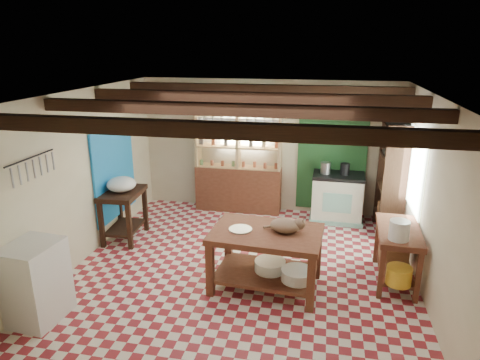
% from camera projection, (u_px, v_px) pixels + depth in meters
% --- Properties ---
extents(floor, '(5.00, 5.00, 0.02)m').
position_uv_depth(floor, '(243.00, 268.00, 6.49)').
color(floor, maroon).
rests_on(floor, ground).
extents(ceiling, '(5.00, 5.00, 0.02)m').
position_uv_depth(ceiling, '(244.00, 94.00, 5.69)').
color(ceiling, '#414146').
rests_on(ceiling, wall_back).
extents(wall_back, '(5.00, 0.04, 2.60)m').
position_uv_depth(wall_back, '(268.00, 147.00, 8.42)').
color(wall_back, beige).
rests_on(wall_back, floor).
extents(wall_front, '(5.00, 0.04, 2.60)m').
position_uv_depth(wall_front, '(189.00, 275.00, 3.75)').
color(wall_front, beige).
rests_on(wall_front, floor).
extents(wall_left, '(0.04, 5.00, 2.60)m').
position_uv_depth(wall_left, '(84.00, 176.00, 6.56)').
color(wall_left, beige).
rests_on(wall_left, floor).
extents(wall_right, '(0.04, 5.00, 2.60)m').
position_uv_depth(wall_right, '(430.00, 198.00, 5.62)').
color(wall_right, beige).
rests_on(wall_right, floor).
extents(ceiling_beams, '(5.00, 3.80, 0.15)m').
position_uv_depth(ceiling_beams, '(244.00, 103.00, 5.73)').
color(ceiling_beams, black).
rests_on(ceiling_beams, ceiling).
extents(blue_wall_patch, '(0.04, 1.40, 1.60)m').
position_uv_depth(blue_wall_patch, '(114.00, 172.00, 7.46)').
color(blue_wall_patch, blue).
rests_on(blue_wall_patch, wall_left).
extents(green_wall_patch, '(1.30, 0.04, 2.30)m').
position_uv_depth(green_wall_patch, '(332.00, 152.00, 8.17)').
color(green_wall_patch, '#1E4B23').
rests_on(green_wall_patch, wall_back).
extents(window_back, '(0.90, 0.02, 0.80)m').
position_uv_depth(window_back, '(243.00, 126.00, 8.38)').
color(window_back, silver).
rests_on(window_back, wall_back).
extents(window_right, '(0.02, 1.30, 1.20)m').
position_uv_depth(window_right, '(415.00, 170.00, 6.52)').
color(window_right, silver).
rests_on(window_right, wall_right).
extents(utensil_rail, '(0.06, 0.90, 0.28)m').
position_uv_depth(utensil_rail, '(32.00, 167.00, 5.28)').
color(utensil_rail, black).
rests_on(utensil_rail, wall_left).
extents(pot_rack, '(0.86, 0.12, 0.36)m').
position_uv_depth(pot_rack, '(336.00, 107.00, 7.50)').
color(pot_rack, black).
rests_on(pot_rack, ceiling).
extents(shelving_unit, '(1.70, 0.34, 2.20)m').
position_uv_depth(shelving_unit, '(238.00, 157.00, 8.41)').
color(shelving_unit, tan).
rests_on(shelving_unit, floor).
extents(tall_rack, '(0.40, 0.86, 2.00)m').
position_uv_depth(tall_rack, '(392.00, 178.00, 7.43)').
color(tall_rack, black).
rests_on(tall_rack, floor).
extents(work_table, '(1.53, 1.08, 0.83)m').
position_uv_depth(work_table, '(266.00, 259.00, 5.87)').
color(work_table, brown).
rests_on(work_table, floor).
extents(stove, '(0.95, 0.66, 0.92)m').
position_uv_depth(stove, '(337.00, 197.00, 8.09)').
color(stove, beige).
rests_on(stove, floor).
extents(prep_table, '(0.64, 0.89, 0.87)m').
position_uv_depth(prep_table, '(124.00, 215.00, 7.32)').
color(prep_table, black).
rests_on(prep_table, floor).
extents(white_cabinet, '(0.60, 0.70, 0.99)m').
position_uv_depth(white_cabinet, '(36.00, 282.00, 5.15)').
color(white_cabinet, white).
rests_on(white_cabinet, floor).
extents(right_counter, '(0.61, 1.15, 0.80)m').
position_uv_depth(right_counter, '(396.00, 255.00, 6.01)').
color(right_counter, brown).
rests_on(right_counter, floor).
extents(cat, '(0.45, 0.36, 0.19)m').
position_uv_depth(cat, '(286.00, 225.00, 5.70)').
color(cat, '#957157').
rests_on(cat, work_table).
extents(steel_tray, '(0.34, 0.34, 0.02)m').
position_uv_depth(steel_tray, '(240.00, 229.00, 5.78)').
color(steel_tray, '#9999A0').
rests_on(steel_tray, work_table).
extents(basin_large, '(0.46, 0.46, 0.15)m').
position_uv_depth(basin_large, '(270.00, 266.00, 5.94)').
color(basin_large, white).
rests_on(basin_large, work_table).
extents(basin_small, '(0.46, 0.46, 0.15)m').
position_uv_depth(basin_small, '(297.00, 275.00, 5.70)').
color(basin_small, white).
rests_on(basin_small, work_table).
extents(kettle_left, '(0.19, 0.19, 0.21)m').
position_uv_depth(kettle_left, '(326.00, 168.00, 7.97)').
color(kettle_left, '#9999A0').
rests_on(kettle_left, stove).
extents(kettle_right, '(0.17, 0.17, 0.21)m').
position_uv_depth(kettle_right, '(345.00, 169.00, 7.89)').
color(kettle_right, black).
rests_on(kettle_right, stove).
extents(enamel_bowl, '(0.52, 0.52, 0.24)m').
position_uv_depth(enamel_bowl, '(121.00, 184.00, 7.15)').
color(enamel_bowl, white).
rests_on(enamel_bowl, prep_table).
extents(white_bucket, '(0.27, 0.27, 0.26)m').
position_uv_depth(white_bucket, '(399.00, 230.00, 5.53)').
color(white_bucket, white).
rests_on(white_bucket, right_counter).
extents(wicker_basket, '(0.42, 0.34, 0.28)m').
position_uv_depth(wicker_basket, '(394.00, 249.00, 6.30)').
color(wicker_basket, '#94613B').
rests_on(wicker_basket, right_counter).
extents(yellow_tub, '(0.34, 0.34, 0.24)m').
position_uv_depth(yellow_tub, '(399.00, 275.00, 5.61)').
color(yellow_tub, gold).
rests_on(yellow_tub, right_counter).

